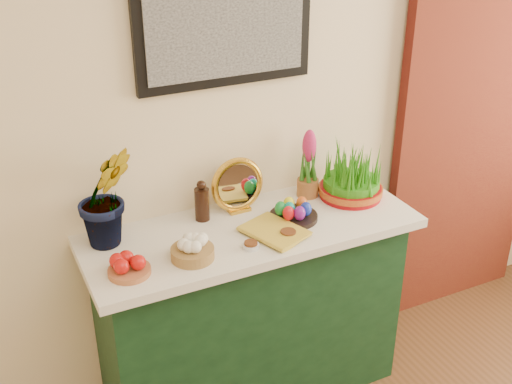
# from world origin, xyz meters

# --- Properties ---
(sideboard) EXTENTS (1.30, 0.45, 0.85)m
(sideboard) POSITION_xyz_m (-0.08, 2.00, 0.42)
(sideboard) COLOR #153A1D
(sideboard) RESTS_ON ground
(tablecloth) EXTENTS (1.40, 0.55, 0.04)m
(tablecloth) POSITION_xyz_m (-0.08, 2.00, 0.87)
(tablecloth) COLOR silver
(tablecloth) RESTS_ON sideboard
(hyacinth_green) EXTENTS (0.28, 0.24, 0.54)m
(hyacinth_green) POSITION_xyz_m (-0.63, 2.13, 1.16)
(hyacinth_green) COLOR #2C6A1C
(hyacinth_green) RESTS_ON tablecloth
(apple_bowl) EXTENTS (0.18, 0.18, 0.08)m
(apple_bowl) POSITION_xyz_m (-0.63, 1.88, 0.92)
(apple_bowl) COLOR #A55D36
(apple_bowl) RESTS_ON tablecloth
(garlic_basket) EXTENTS (0.19, 0.19, 0.09)m
(garlic_basket) POSITION_xyz_m (-0.38, 1.88, 0.93)
(garlic_basket) COLOR olive
(garlic_basket) RESTS_ON tablecloth
(vinegar_cruet) EXTENTS (0.06, 0.06, 0.18)m
(vinegar_cruet) POSITION_xyz_m (-0.24, 2.14, 0.97)
(vinegar_cruet) COLOR black
(vinegar_cruet) RESTS_ON tablecloth
(mirror) EXTENTS (0.24, 0.07, 0.24)m
(mirror) POSITION_xyz_m (-0.07, 2.16, 1.01)
(mirror) COLOR gold
(mirror) RESTS_ON tablecloth
(book) EXTENTS (0.24, 0.29, 0.03)m
(book) POSITION_xyz_m (-0.11, 1.87, 0.91)
(book) COLOR gold
(book) RESTS_ON tablecloth
(spice_dish_left) EXTENTS (0.07, 0.07, 0.03)m
(spice_dish_left) POSITION_xyz_m (-0.15, 1.85, 0.90)
(spice_dish_left) COLOR silver
(spice_dish_left) RESTS_ON tablecloth
(spice_dish_right) EXTENTS (0.08, 0.08, 0.03)m
(spice_dish_right) POSITION_xyz_m (0.01, 1.86, 0.90)
(spice_dish_right) COLOR silver
(spice_dish_right) RESTS_ON tablecloth
(egg_plate) EXTENTS (0.27, 0.27, 0.08)m
(egg_plate) POSITION_xyz_m (0.10, 1.98, 0.92)
(egg_plate) COLOR black
(egg_plate) RESTS_ON tablecloth
(hyacinth_pink) EXTENTS (0.10, 0.10, 0.32)m
(hyacinth_pink) POSITION_xyz_m (0.27, 2.14, 1.03)
(hyacinth_pink) COLOR #995C2D
(hyacinth_pink) RESTS_ON tablecloth
(wheatgrass_sabzeh) EXTENTS (0.29, 0.29, 0.23)m
(wheatgrass_sabzeh) POSITION_xyz_m (0.44, 2.05, 0.99)
(wheatgrass_sabzeh) COLOR #97080E
(wheatgrass_sabzeh) RESTS_ON tablecloth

